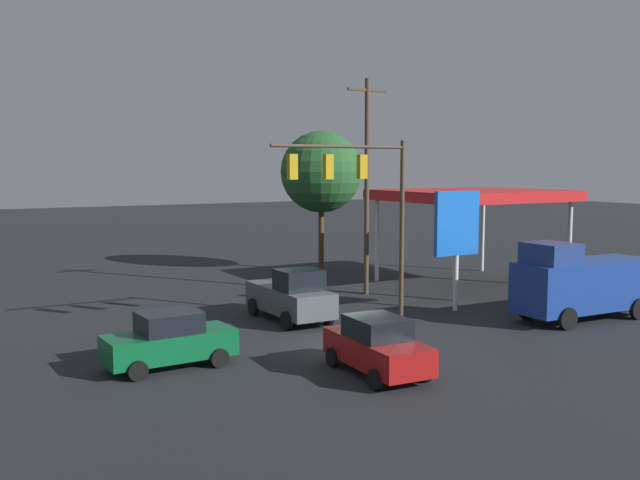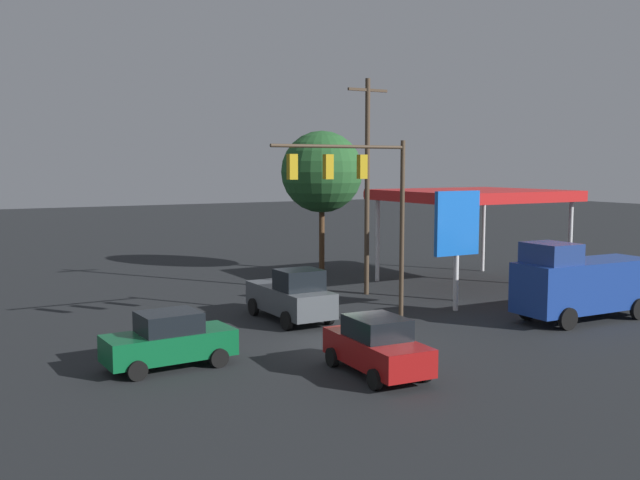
# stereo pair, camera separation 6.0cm
# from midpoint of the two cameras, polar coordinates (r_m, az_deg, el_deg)

# --- Properties ---
(ground_plane) EXTENTS (200.00, 200.00, 0.00)m
(ground_plane) POSITION_cam_midpoint_polar(r_m,az_deg,el_deg) (27.97, 1.98, -8.31)
(ground_plane) COLOR black
(traffic_signal_assembly) EXTENTS (6.37, 0.43, 7.97)m
(traffic_signal_assembly) POSITION_cam_midpoint_polar(r_m,az_deg,el_deg) (29.67, 3.06, 4.00)
(traffic_signal_assembly) COLOR #473828
(traffic_signal_assembly) RESTS_ON ground
(utility_pole) EXTENTS (2.40, 0.26, 11.44)m
(utility_pole) POSITION_cam_midpoint_polar(r_m,az_deg,el_deg) (37.97, 3.72, 4.62)
(utility_pole) COLOR #473828
(utility_pole) RESTS_ON ground
(gas_station_canopy) EXTENTS (9.54, 8.39, 5.50)m
(gas_station_canopy) POSITION_cam_midpoint_polar(r_m,az_deg,el_deg) (42.20, 12.00, 3.45)
(gas_station_canopy) COLOR red
(gas_station_canopy) RESTS_ON ground
(price_sign) EXTENTS (2.53, 0.27, 5.72)m
(price_sign) POSITION_cam_midpoint_polar(r_m,az_deg,el_deg) (34.28, 10.83, 1.01)
(price_sign) COLOR silver
(price_sign) RESTS_ON ground
(pickup_parked) EXTENTS (2.27, 5.21, 2.40)m
(pickup_parked) POSITION_cam_midpoint_polar(r_m,az_deg,el_deg) (31.85, -2.37, -4.51)
(pickup_parked) COLOR #474C51
(pickup_parked) RESTS_ON ground
(sedan_far) EXTENTS (2.25, 4.49, 1.93)m
(sedan_far) POSITION_cam_midpoint_polar(r_m,az_deg,el_deg) (23.92, 4.51, -8.44)
(sedan_far) COLOR maroon
(sedan_far) RESTS_ON ground
(delivery_truck) EXTENTS (6.86, 2.71, 3.58)m
(delivery_truck) POSITION_cam_midpoint_polar(r_m,az_deg,el_deg) (33.94, 20.11, -3.22)
(delivery_truck) COLOR navy
(delivery_truck) RESTS_ON ground
(sedan_waiting) EXTENTS (4.48, 2.23, 1.93)m
(sedan_waiting) POSITION_cam_midpoint_polar(r_m,az_deg,el_deg) (25.14, -12.02, -7.85)
(sedan_waiting) COLOR #0C592D
(sedan_waiting) RESTS_ON ground
(street_tree) EXTENTS (5.31, 5.31, 9.15)m
(street_tree) POSITION_cam_midpoint_polar(r_m,az_deg,el_deg) (46.51, 0.06, 5.46)
(street_tree) COLOR #4C331E
(street_tree) RESTS_ON ground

